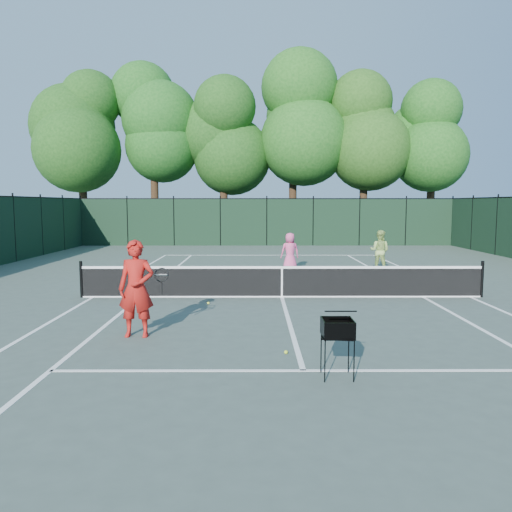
{
  "coord_description": "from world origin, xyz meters",
  "views": [
    {
      "loc": [
        -0.79,
        -14.26,
        2.7
      ],
      "look_at": [
        -0.75,
        1.0,
        1.1
      ],
      "focal_mm": 35.0,
      "sensor_mm": 36.0,
      "label": 1
    }
  ],
  "objects_px": {
    "ball_hopper": "(338,329)",
    "loose_ball_midcourt": "(208,303)",
    "player_pink": "(290,252)",
    "player_green": "(380,251)",
    "coach": "(136,288)",
    "loose_ball_near_cart": "(286,352)"
  },
  "relations": [
    {
      "from": "player_pink",
      "to": "player_green",
      "type": "relative_size",
      "value": 0.93
    },
    {
      "from": "ball_hopper",
      "to": "loose_ball_midcourt",
      "type": "xyz_separation_m",
      "value": [
        -2.54,
        5.69,
        -0.74
      ]
    },
    {
      "from": "loose_ball_near_cart",
      "to": "loose_ball_midcourt",
      "type": "bearing_deg",
      "value": 112.06
    },
    {
      "from": "player_green",
      "to": "ball_hopper",
      "type": "height_order",
      "value": "player_green"
    },
    {
      "from": "loose_ball_midcourt",
      "to": "player_pink",
      "type": "bearing_deg",
      "value": 68.71
    },
    {
      "from": "coach",
      "to": "loose_ball_near_cart",
      "type": "height_order",
      "value": "coach"
    },
    {
      "from": "player_green",
      "to": "loose_ball_midcourt",
      "type": "bearing_deg",
      "value": 75.96
    },
    {
      "from": "player_green",
      "to": "loose_ball_midcourt",
      "type": "xyz_separation_m",
      "value": [
        -6.27,
        -6.61,
        -0.79
      ]
    },
    {
      "from": "coach",
      "to": "loose_ball_near_cart",
      "type": "bearing_deg",
      "value": -22.24
    },
    {
      "from": "coach",
      "to": "ball_hopper",
      "type": "distance_m",
      "value": 4.42
    },
    {
      "from": "player_green",
      "to": "coach",
      "type": "bearing_deg",
      "value": 82.53
    },
    {
      "from": "player_green",
      "to": "ball_hopper",
      "type": "bearing_deg",
      "value": 102.56
    },
    {
      "from": "ball_hopper",
      "to": "loose_ball_near_cart",
      "type": "bearing_deg",
      "value": 130.04
    },
    {
      "from": "coach",
      "to": "player_green",
      "type": "distance_m",
      "value": 12.35
    },
    {
      "from": "coach",
      "to": "loose_ball_midcourt",
      "type": "bearing_deg",
      "value": 70.77
    },
    {
      "from": "player_pink",
      "to": "coach",
      "type": "bearing_deg",
      "value": 58.85
    },
    {
      "from": "loose_ball_near_cart",
      "to": "loose_ball_midcourt",
      "type": "height_order",
      "value": "same"
    },
    {
      "from": "loose_ball_midcourt",
      "to": "coach",
      "type": "bearing_deg",
      "value": -109.37
    },
    {
      "from": "player_green",
      "to": "ball_hopper",
      "type": "relative_size",
      "value": 1.79
    },
    {
      "from": "player_green",
      "to": "loose_ball_near_cart",
      "type": "relative_size",
      "value": 24.27
    },
    {
      "from": "player_pink",
      "to": "ball_hopper",
      "type": "distance_m",
      "value": 12.6
    },
    {
      "from": "player_pink",
      "to": "loose_ball_midcourt",
      "type": "height_order",
      "value": "player_pink"
    }
  ]
}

